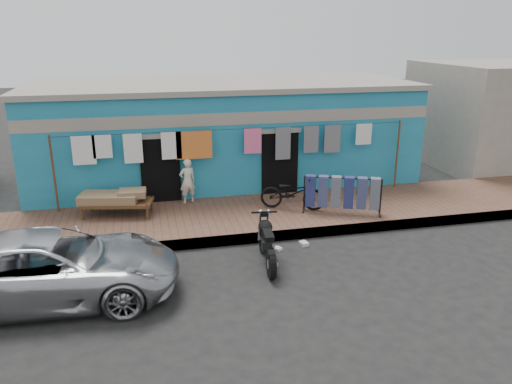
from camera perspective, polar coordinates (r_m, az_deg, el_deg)
name	(u,v)px	position (r m, az deg, el deg)	size (l,w,h in m)	color
ground	(277,270)	(10.92, 2.40, -8.93)	(80.00, 80.00, 0.00)	black
sidewalk	(248,217)	(13.54, -0.96, -2.85)	(28.00, 3.00, 0.25)	brown
curb	(260,237)	(12.23, 0.48, -5.21)	(28.00, 0.10, 0.25)	gray
building	(223,132)	(16.89, -3.85, 6.84)	(12.20, 5.20, 3.36)	teal
neighbor_right	(507,114)	(21.53, 26.73, 7.98)	(6.00, 5.00, 3.80)	#9E9384
clothesline	(223,146)	(14.15, -3.75, 5.23)	(10.06, 0.06, 2.10)	brown
car	(51,266)	(10.30, -22.39, -7.86)	(2.22, 4.89, 1.38)	#B9B9BE
seated_person	(187,181)	(14.22, -7.85, 1.26)	(0.46, 0.31, 1.28)	beige
bicycle	(293,189)	(13.63, 4.21, 0.33)	(0.62, 1.75, 1.13)	black
motorcycle	(267,242)	(10.98, 1.26, -5.69)	(0.77, 1.71, 1.07)	black
charpoy	(117,203)	(13.73, -15.56, -1.25)	(2.06, 1.27, 0.65)	brown
jeans_rack	(342,194)	(13.56, 9.82, -0.23)	(2.14, 1.20, 1.03)	black
litter_a	(278,249)	(11.82, 2.57, -6.57)	(0.16, 0.12, 0.07)	silver
litter_b	(277,248)	(11.86, 2.47, -6.47)	(0.15, 0.11, 0.08)	silver
litter_c	(304,244)	(12.14, 5.48, -5.90)	(0.22, 0.18, 0.09)	silver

